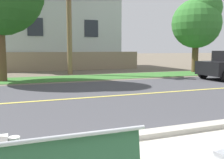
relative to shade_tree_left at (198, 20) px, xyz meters
name	(u,v)px	position (x,y,z in m)	size (l,w,h in m)	color
ground_plane	(60,92)	(-10.43, -4.96, -3.61)	(140.00, 140.00, 0.00)	#665B4C
curb_edge	(113,139)	(-10.43, -10.61, -3.56)	(44.00, 0.30, 0.11)	#ADA89E
street_asphalt	(67,99)	(-10.43, -6.46, -3.61)	(52.00, 8.00, 0.01)	#424247
road_centre_line	(67,99)	(-10.43, -6.46, -3.60)	(48.00, 0.14, 0.01)	#E0CC4C
far_verge_grass	(46,79)	(-10.43, -0.51, -3.60)	(48.00, 2.80, 0.02)	#38702D
shade_tree_left	(198,20)	(0.00, 0.00, 0.00)	(3.37, 3.37, 5.56)	brown
garden_wall	(59,61)	(-8.86, 4.81, -2.91)	(13.00, 0.36, 1.40)	gray
house_across_street	(57,30)	(-8.37, 8.00, -0.35)	(10.07, 6.91, 6.43)	#B7BCC1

